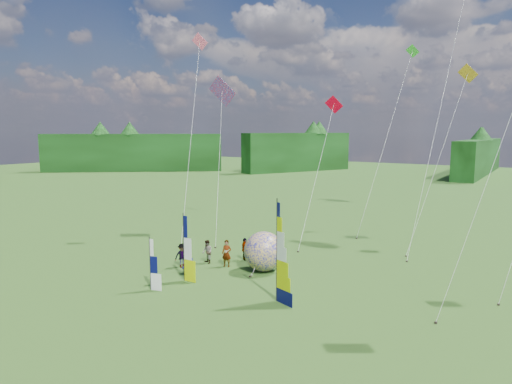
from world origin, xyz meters
The scene contains 18 objects.
ground centered at (0.00, 0.00, 0.00)m, with size 220.00×220.00×0.00m, color #384F17.
treeline_ring centered at (0.00, 0.00, 4.00)m, with size 210.00×210.00×8.00m, color #1B5A1C, non-canonical shape.
feather_banner_main centered at (1.52, 2.16, 2.68)m, with size 1.44×0.10×5.36m, color #070A43, non-canonical shape.
side_banner_left centered at (-4.89, 1.99, 2.01)m, with size 1.10×0.10×4.02m, color #C4D500, non-canonical shape.
side_banner_far centered at (-5.38, -0.31, 1.50)m, with size 0.90×0.10×2.99m, color white, non-canonical shape.
bol_inflatable centered at (-1.88, 6.26, 1.30)m, with size 2.60×2.60×2.60m, color #00078D.
spectator_a centered at (-4.46, 5.69, 0.91)m, with size 0.66×0.43×1.82m, color #66594C.
spectator_b centered at (-6.03, 5.57, 0.81)m, with size 0.79×0.39×1.62m, color #66594C.
spectator_c centered at (-6.86, 3.95, 0.81)m, with size 1.04×0.39×1.61m, color #66594C.
spectator_d centered at (-4.31, 7.60, 0.80)m, with size 0.93×0.38×1.59m, color #66594C.
camp_chair centered at (-5.65, 3.10, 0.49)m, with size 0.56×0.56×0.98m, color #100E63, non-canonical shape.
kite_whale centered at (5.77, 19.64, 11.78)m, with size 4.40×15.97×23.55m, color black, non-canonical shape.
kite_rainbow_delta centered at (-10.11, 12.22, 7.44)m, with size 8.54×10.80×14.88m, color #E20602, non-canonical shape.
kite_parafoil centered at (11.51, 6.45, 10.34)m, with size 8.20×9.03×20.69m, color red, non-canonical shape.
small_kite_red centered at (-2.69, 15.70, 6.32)m, with size 3.64×10.94×12.65m, color #C00019, non-canonical shape.
small_kite_orange centered at (6.08, 18.27, 7.39)m, with size 4.81×9.55×14.77m, color #FFAC24, non-canonical shape.
small_kite_pink centered at (-10.30, 8.93, 8.86)m, with size 6.57×9.91×17.71m, color #FF597F, non-canonical shape.
small_kite_green centered at (0.72, 22.48, 8.74)m, with size 3.64×10.85×17.47m, color #269421, non-canonical shape.
Camera 1 is at (13.46, -18.00, 9.04)m, focal length 32.00 mm.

